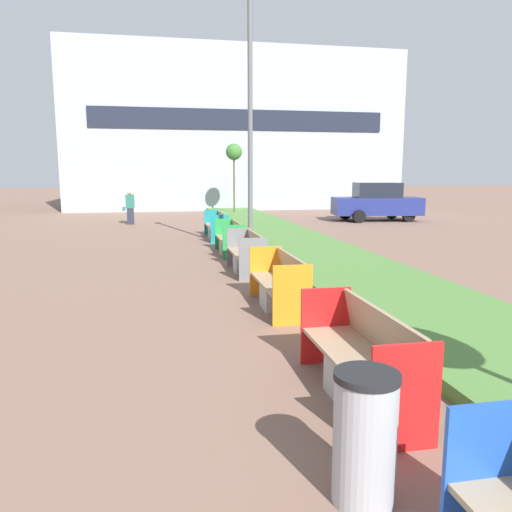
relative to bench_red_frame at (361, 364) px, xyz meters
name	(u,v)px	position (x,y,z in m)	size (l,w,h in m)	color
planter_grass_strip	(368,280)	(2.26, 5.03, -0.28)	(2.80, 120.00, 0.18)	#4C7A38
building_backdrop	(232,133)	(3.06, 30.45, 4.66)	(21.41, 8.47, 10.05)	#939EAD
bench_red_frame	(361,364)	(0.00, 0.00, 0.00)	(0.65, 2.07, 0.94)	#ADA8A0
bench_orange_frame	(280,288)	(0.00, 3.53, 0.00)	(0.65, 1.98, 0.94)	#ADA8A0
bench_grey_frame	(247,257)	(0.00, 6.78, 0.00)	(0.65, 1.97, 0.94)	#ADA8A0
bench_green_frame	(231,241)	(0.00, 9.54, 0.00)	(0.65, 1.92, 0.94)	#ADA8A0
bench_teal_frame	(217,228)	(0.00, 13.01, 0.01)	(0.65, 2.36, 0.94)	#ADA8A0
litter_bin	(365,438)	(-0.62, -1.55, 0.11)	(0.46, 0.46, 0.96)	#9EA0A5
street_lamp_post	(250,99)	(0.61, 9.73, 4.00)	(0.24, 0.44, 7.96)	#56595B
sapling_tree_far	(234,153)	(2.13, 23.15, 3.03)	(0.90, 0.90, 3.92)	brown
pedestrian_walking	(130,207)	(-3.31, 18.81, 0.41)	(0.53, 0.24, 1.56)	#232633
parked_car_distant	(377,202)	(8.46, 18.34, 0.55)	(4.42, 2.37, 1.86)	navy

